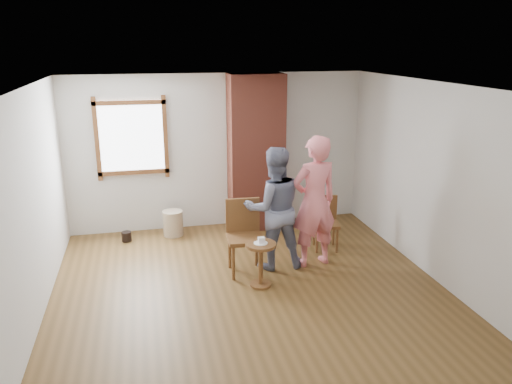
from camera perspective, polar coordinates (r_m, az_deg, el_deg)
ground at (r=6.37m, az=-0.21°, el=-12.14°), size 5.50×5.50×0.00m
room_shell at (r=6.29m, az=-1.96°, el=5.09°), size 5.04×5.52×2.62m
brick_chimney at (r=8.34m, az=-0.01°, el=4.47°), size 0.90×0.50×2.60m
stoneware_crock at (r=8.36m, az=-9.46°, el=-3.53°), size 0.33×0.33×0.42m
dark_pot at (r=8.31m, az=-14.57°, el=-4.94°), size 0.18×0.18×0.16m
dining_chair_left at (r=6.89m, az=-1.37°, el=-4.59°), size 0.50×0.50×1.02m
dining_chair_right at (r=7.77m, az=7.93°, el=-3.12°), size 0.45×0.45×0.82m
side_table at (r=6.52m, az=0.53°, el=-7.48°), size 0.40×0.40×0.60m
cake_plate at (r=6.44m, az=0.54°, el=-5.85°), size 0.18×0.18×0.01m
cake_slice at (r=6.43m, az=0.62°, el=-5.56°), size 0.08×0.07×0.06m
man at (r=6.93m, az=2.04°, el=-1.86°), size 0.85×0.67×1.74m
person_pink at (r=7.01m, az=6.67°, el=-1.11°), size 0.75×0.56×1.88m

